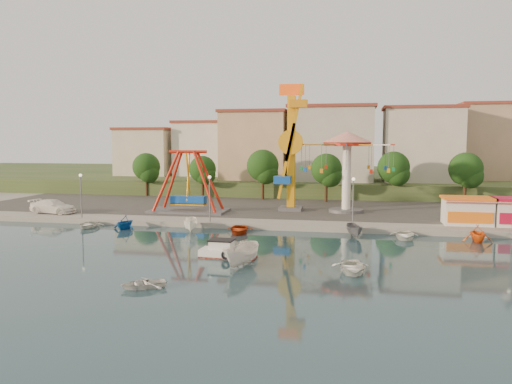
% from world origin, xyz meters
% --- Properties ---
extents(ground, '(200.00, 200.00, 0.00)m').
position_xyz_m(ground, '(0.00, 0.00, 0.00)').
color(ground, '#15323A').
rests_on(ground, ground).
extents(quay_deck, '(200.00, 100.00, 0.60)m').
position_xyz_m(quay_deck, '(0.00, 62.00, 0.30)').
color(quay_deck, '#9E998E').
rests_on(quay_deck, ground).
extents(asphalt_pad, '(90.00, 28.00, 0.01)m').
position_xyz_m(asphalt_pad, '(0.00, 30.00, 0.60)').
color(asphalt_pad, '#4C4944').
rests_on(asphalt_pad, quay_deck).
extents(hill_terrace, '(200.00, 60.00, 3.00)m').
position_xyz_m(hill_terrace, '(0.00, 67.00, 1.50)').
color(hill_terrace, '#384C26').
rests_on(hill_terrace, ground).
extents(pirate_ship_ride, '(10.00, 5.00, 8.00)m').
position_xyz_m(pirate_ship_ride, '(-12.91, 19.96, 4.39)').
color(pirate_ship_ride, '#59595E').
rests_on(pirate_ship_ride, quay_deck).
extents(kamikaze_tower, '(3.71, 3.10, 16.50)m').
position_xyz_m(kamikaze_tower, '(0.03, 23.76, 8.60)').
color(kamikaze_tower, '#59595E').
rests_on(kamikaze_tower, quay_deck).
extents(wave_swinger, '(11.60, 11.60, 10.40)m').
position_xyz_m(wave_swinger, '(7.12, 23.75, 8.20)').
color(wave_swinger, '#59595E').
rests_on(wave_swinger, quay_deck).
extents(booth_left, '(5.40, 3.78, 3.08)m').
position_xyz_m(booth_left, '(20.34, 16.49, 2.16)').
color(booth_left, white).
rests_on(booth_left, quay_deck).
extents(lamp_post_0, '(0.14, 0.14, 5.00)m').
position_xyz_m(lamp_post_0, '(-24.00, 13.00, 3.10)').
color(lamp_post_0, '#59595E').
rests_on(lamp_post_0, quay_deck).
extents(lamp_post_1, '(0.14, 0.14, 5.00)m').
position_xyz_m(lamp_post_1, '(-8.00, 13.00, 3.10)').
color(lamp_post_1, '#59595E').
rests_on(lamp_post_1, quay_deck).
extents(lamp_post_2, '(0.14, 0.14, 5.00)m').
position_xyz_m(lamp_post_2, '(8.00, 13.00, 3.10)').
color(lamp_post_2, '#59595E').
rests_on(lamp_post_2, quay_deck).
extents(tree_0, '(4.60, 4.60, 7.19)m').
position_xyz_m(tree_0, '(-26.00, 36.98, 5.47)').
color(tree_0, '#382314').
rests_on(tree_0, quay_deck).
extents(tree_1, '(4.35, 4.35, 6.80)m').
position_xyz_m(tree_1, '(-16.00, 36.24, 5.20)').
color(tree_1, '#382314').
rests_on(tree_1, quay_deck).
extents(tree_2, '(5.02, 5.02, 7.85)m').
position_xyz_m(tree_2, '(-6.00, 35.81, 5.92)').
color(tree_2, '#382314').
rests_on(tree_2, quay_deck).
extents(tree_3, '(4.68, 4.68, 7.32)m').
position_xyz_m(tree_3, '(4.00, 34.36, 5.55)').
color(tree_3, '#382314').
rests_on(tree_3, quay_deck).
extents(tree_4, '(4.86, 4.86, 7.60)m').
position_xyz_m(tree_4, '(14.00, 37.35, 5.75)').
color(tree_4, '#382314').
rests_on(tree_4, quay_deck).
extents(tree_5, '(4.83, 4.83, 7.54)m').
position_xyz_m(tree_5, '(24.00, 35.54, 5.71)').
color(tree_5, '#382314').
rests_on(tree_5, quay_deck).
extents(building_0, '(9.26, 9.53, 11.87)m').
position_xyz_m(building_0, '(-33.37, 46.06, 8.93)').
color(building_0, beige).
rests_on(building_0, hill_terrace).
extents(building_1, '(12.33, 9.01, 8.63)m').
position_xyz_m(building_1, '(-21.33, 51.38, 7.32)').
color(building_1, silver).
rests_on(building_1, hill_terrace).
extents(building_2, '(11.95, 9.28, 11.23)m').
position_xyz_m(building_2, '(-8.19, 51.96, 8.62)').
color(building_2, tan).
rests_on(building_2, hill_terrace).
extents(building_3, '(12.59, 10.50, 9.20)m').
position_xyz_m(building_3, '(5.60, 48.80, 7.60)').
color(building_3, beige).
rests_on(building_3, hill_terrace).
extents(building_4, '(10.75, 9.23, 9.24)m').
position_xyz_m(building_4, '(19.07, 52.20, 7.62)').
color(building_4, beige).
rests_on(building_4, hill_terrace).
extents(building_5, '(12.77, 10.96, 11.21)m').
position_xyz_m(building_5, '(32.37, 50.33, 8.61)').
color(building_5, tan).
rests_on(building_5, hill_terrace).
extents(cabin_motorboat, '(4.79, 2.07, 1.65)m').
position_xyz_m(cabin_motorboat, '(-2.38, -1.29, 0.44)').
color(cabin_motorboat, white).
rests_on(cabin_motorboat, ground).
extents(rowboat_a, '(3.26, 4.29, 0.83)m').
position_xyz_m(rowboat_a, '(8.00, -4.16, 0.42)').
color(rowboat_a, white).
rests_on(rowboat_a, ground).
extents(rowboat_b, '(3.68, 3.40, 0.62)m').
position_xyz_m(rowboat_b, '(-5.65, -10.85, 0.31)').
color(rowboat_b, white).
rests_on(rowboat_b, ground).
extents(skiff, '(2.89, 5.05, 1.84)m').
position_xyz_m(skiff, '(-0.47, -4.04, 0.92)').
color(skiff, silver).
rests_on(skiff, ground).
extents(van, '(6.26, 3.07, 1.75)m').
position_xyz_m(van, '(-29.44, 15.55, 1.48)').
color(van, white).
rests_on(van, quay_deck).
extents(moored_boat_0, '(2.89, 3.84, 0.75)m').
position_xyz_m(moored_boat_0, '(-21.33, 9.80, 0.38)').
color(moored_boat_0, silver).
rests_on(moored_boat_0, ground).
extents(moored_boat_1, '(3.07, 3.39, 1.57)m').
position_xyz_m(moored_boat_1, '(-16.93, 9.80, 0.78)').
color(moored_boat_1, '#1250A0').
rests_on(moored_boat_1, ground).
extents(moored_boat_2, '(2.42, 4.13, 1.50)m').
position_xyz_m(moored_boat_2, '(-9.20, 9.80, 0.75)').
color(moored_boat_2, white).
rests_on(moored_boat_2, ground).
extents(moored_boat_3, '(3.48, 4.46, 0.84)m').
position_xyz_m(moored_boat_3, '(-3.87, 9.80, 0.42)').
color(moored_boat_3, '#BD380F').
rests_on(moored_boat_3, ground).
extents(moored_boat_5, '(2.10, 3.79, 1.38)m').
position_xyz_m(moored_boat_5, '(8.20, 9.80, 0.69)').
color(moored_boat_5, slate).
rests_on(moored_boat_5, ground).
extents(moored_boat_6, '(2.98, 4.08, 0.83)m').
position_xyz_m(moored_boat_6, '(13.12, 9.80, 0.41)').
color(moored_boat_6, white).
rests_on(moored_boat_6, ground).
extents(moored_boat_7, '(2.80, 3.23, 1.68)m').
position_xyz_m(moored_boat_7, '(19.94, 9.80, 0.84)').
color(moored_boat_7, orange).
rests_on(moored_boat_7, ground).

